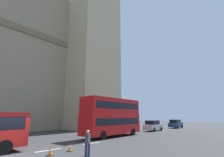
{
  "coord_description": "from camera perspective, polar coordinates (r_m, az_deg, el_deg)",
  "views": [
    {
      "loc": [
        -4.95,
        -13.03,
        2.63
      ],
      "look_at": [
        13.38,
        2.67,
        7.97
      ],
      "focal_mm": 27.24,
      "sensor_mm": 36.0,
      "label": 1
    }
  ],
  "objects": [
    {
      "name": "traffic_cone_west",
      "position": [
        13.27,
        -20.01,
        -21.97
      ],
      "size": [
        0.36,
        0.36,
        0.58
      ],
      "color": "black",
      "rests_on": "ground_plane"
    },
    {
      "name": "sedan_lead",
      "position": [
        32.72,
        13.59,
        -15.15
      ],
      "size": [
        4.4,
        1.86,
        1.85
      ],
      "color": "#B7B7BC",
      "rests_on": "ground_plane"
    },
    {
      "name": "sedan_trailing",
      "position": [
        42.06,
        20.59,
        -14.05
      ],
      "size": [
        4.4,
        1.86,
        1.85
      ],
      "color": "navy",
      "rests_on": "ground_plane"
    },
    {
      "name": "double_decker_bus",
      "position": [
        23.16,
        0.14,
        -12.29
      ],
      "size": [
        9.47,
        2.54,
        4.9
      ],
      "color": "red",
      "rests_on": "ground_plane"
    },
    {
      "name": "traffic_cone_middle",
      "position": [
        14.37,
        -13.91,
        -21.54
      ],
      "size": [
        0.36,
        0.36,
        0.58
      ],
      "color": "black",
      "rests_on": "ground_plane"
    },
    {
      "name": "ground_plane",
      "position": [
        14.18,
        -30.41,
        -21.56
      ],
      "size": [
        160.0,
        160.0,
        0.0
      ],
      "primitive_type": "plane",
      "color": "#333335"
    },
    {
      "name": "pedestrian_near_cones",
      "position": [
        12.37,
        -8.19,
        -20.34
      ],
      "size": [
        0.47,
        0.4,
        1.69
      ],
      "color": "#262D4C",
      "rests_on": "ground_plane"
    }
  ]
}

